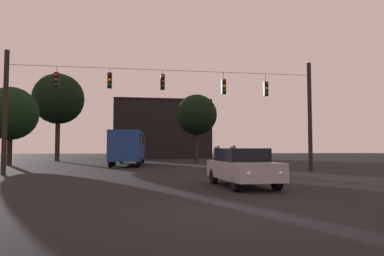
{
  "coord_description": "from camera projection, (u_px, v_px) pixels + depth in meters",
  "views": [
    {
      "loc": [
        -2.07,
        -7.75,
        1.5
      ],
      "look_at": [
        1.31,
        12.84,
        2.75
      ],
      "focal_mm": 32.68,
      "sensor_mm": 36.0,
      "label": 1
    }
  ],
  "objects": [
    {
      "name": "tree_behind_building",
      "position": [
        11.0,
        114.0,
        31.98
      ],
      "size": [
        4.88,
        4.88,
        7.19
      ],
      "color": "black",
      "rests_on": "ground"
    },
    {
      "name": "tree_left_silhouette",
      "position": [
        58.0,
        99.0,
        42.82
      ],
      "size": [
        6.2,
        6.2,
        10.74
      ],
      "color": "#2D2116",
      "rests_on": "ground"
    },
    {
      "name": "pedestrian_crossing_right",
      "position": [
        218.0,
        156.0,
        23.59
      ],
      "size": [
        0.26,
        0.37,
        1.74
      ],
      "color": "black",
      "rests_on": "ground"
    },
    {
      "name": "city_bus",
      "position": [
        129.0,
        145.0,
        32.47
      ],
      "size": [
        3.23,
        11.14,
        3.0
      ],
      "color": "navy",
      "rests_on": "ground"
    },
    {
      "name": "tree_right_far",
      "position": [
        197.0,
        115.0,
        39.52
      ],
      "size": [
        4.61,
        4.61,
        7.66
      ],
      "color": "#2D2116",
      "rests_on": "ground"
    },
    {
      "name": "corner_building",
      "position": [
        161.0,
        130.0,
        58.09
      ],
      "size": [
        15.12,
        10.0,
        9.29
      ],
      "color": "black",
      "rests_on": "ground"
    },
    {
      "name": "car_near_right",
      "position": [
        242.0,
        166.0,
        13.92
      ],
      "size": [
        2.01,
        4.41,
        1.52
      ],
      "color": "#99999E",
      "rests_on": "ground"
    },
    {
      "name": "pedestrian_crossing_center",
      "position": [
        231.0,
        157.0,
        22.39
      ],
      "size": [
        0.35,
        0.42,
        1.68
      ],
      "color": "black",
      "rests_on": "ground"
    },
    {
      "name": "pedestrian_near_bus",
      "position": [
        216.0,
        156.0,
        25.49
      ],
      "size": [
        0.29,
        0.39,
        1.69
      ],
      "color": "black",
      "rests_on": "ground"
    },
    {
      "name": "overhead_signal_span",
      "position": [
        168.0,
        105.0,
        22.02
      ],
      "size": [
        19.46,
        0.44,
        7.35
      ],
      "color": "black",
      "rests_on": "ground"
    },
    {
      "name": "pedestrian_crossing_left",
      "position": [
        234.0,
        157.0,
        21.5
      ],
      "size": [
        0.36,
        0.42,
        1.74
      ],
      "color": "black",
      "rests_on": "ground"
    },
    {
      "name": "ground_plane",
      "position": [
        157.0,
        165.0,
        32.01
      ],
      "size": [
        168.0,
        168.0,
        0.0
      ],
      "primitive_type": "plane",
      "color": "black",
      "rests_on": "ground"
    }
  ]
}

